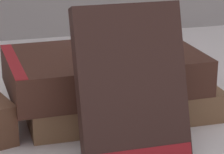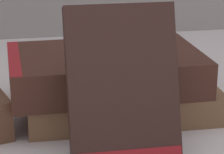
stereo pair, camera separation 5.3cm
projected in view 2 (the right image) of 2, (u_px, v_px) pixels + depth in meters
The scene contains 5 objects.
ground_plane at pixel (127, 123), 0.56m from camera, with size 3.00×3.00×0.00m, color silver.
book_flat_bottom at pixel (116, 97), 0.60m from camera, with size 0.21×0.14×0.03m.
book_flat_top at pixel (100, 70), 0.57m from camera, with size 0.21×0.13×0.04m.
book_leaning_front at pixel (123, 89), 0.48m from camera, with size 0.10×0.06×0.14m.
pocket_watch at pixel (135, 52), 0.56m from camera, with size 0.06×0.06×0.01m.
Camera 2 is at (-0.11, -0.51, 0.23)m, focal length 85.00 mm.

